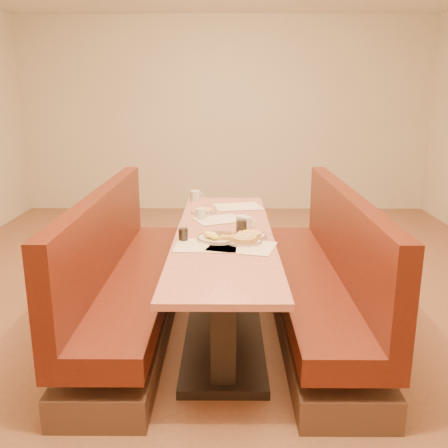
{
  "coord_description": "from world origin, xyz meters",
  "views": [
    {
      "loc": [
        0.02,
        -3.48,
        1.75
      ],
      "look_at": [
        0.0,
        -0.12,
        0.85
      ],
      "focal_mm": 40.0,
      "sensor_mm": 36.0,
      "label": 1
    }
  ],
  "objects_px": {
    "diner_table": "(224,281)",
    "booth_left": "(126,283)",
    "coffee_mug_c": "(247,222)",
    "soda_tumbler_mid": "(241,227)",
    "coffee_mug_b": "(201,214)",
    "eggs_plate": "(218,237)",
    "soda_tumbler_near": "(183,235)",
    "coffee_mug_a": "(242,221)",
    "pancake_plate": "(244,240)",
    "booth_right": "(322,283)",
    "coffee_mug_d": "(195,196)"
  },
  "relations": [
    {
      "from": "booth_right",
      "to": "coffee_mug_c",
      "type": "height_order",
      "value": "booth_right"
    },
    {
      "from": "coffee_mug_d",
      "to": "soda_tumbler_mid",
      "type": "bearing_deg",
      "value": -70.34
    },
    {
      "from": "coffee_mug_c",
      "to": "soda_tumbler_mid",
      "type": "xyz_separation_m",
      "value": [
        -0.05,
        -0.17,
        0.01
      ]
    },
    {
      "from": "pancake_plate",
      "to": "coffee_mug_b",
      "type": "xyz_separation_m",
      "value": [
        -0.32,
        0.67,
        0.02
      ]
    },
    {
      "from": "pancake_plate",
      "to": "soda_tumbler_mid",
      "type": "bearing_deg",
      "value": 93.54
    },
    {
      "from": "pancake_plate",
      "to": "coffee_mug_d",
      "type": "xyz_separation_m",
      "value": [
        -0.41,
        1.34,
        0.03
      ]
    },
    {
      "from": "coffee_mug_b",
      "to": "coffee_mug_d",
      "type": "xyz_separation_m",
      "value": [
        -0.09,
        0.67,
        0.01
      ]
    },
    {
      "from": "pancake_plate",
      "to": "coffee_mug_a",
      "type": "bearing_deg",
      "value": 90.51
    },
    {
      "from": "coffee_mug_b",
      "to": "eggs_plate",
      "type": "bearing_deg",
      "value": -91.66
    },
    {
      "from": "booth_left",
      "to": "coffee_mug_d",
      "type": "relative_size",
      "value": 19.37
    },
    {
      "from": "coffee_mug_b",
      "to": "pancake_plate",
      "type": "bearing_deg",
      "value": -79.31
    },
    {
      "from": "pancake_plate",
      "to": "coffee_mug_c",
      "type": "height_order",
      "value": "coffee_mug_c"
    },
    {
      "from": "booth_right",
      "to": "soda_tumbler_mid",
      "type": "height_order",
      "value": "booth_right"
    },
    {
      "from": "coffee_mug_b",
      "to": "coffee_mug_c",
      "type": "height_order",
      "value": "coffee_mug_c"
    },
    {
      "from": "booth_left",
      "to": "coffee_mug_a",
      "type": "distance_m",
      "value": 0.98
    },
    {
      "from": "diner_table",
      "to": "soda_tumbler_near",
      "type": "distance_m",
      "value": 0.54
    },
    {
      "from": "coffee_mug_b",
      "to": "soda_tumbler_mid",
      "type": "xyz_separation_m",
      "value": [
        0.31,
        -0.46,
        0.01
      ]
    },
    {
      "from": "coffee_mug_b",
      "to": "booth_right",
      "type": "bearing_deg",
      "value": -40.18
    },
    {
      "from": "booth_left",
      "to": "coffee_mug_d",
      "type": "xyz_separation_m",
      "value": [
        0.46,
        1.1,
        0.44
      ]
    },
    {
      "from": "soda_tumbler_mid",
      "to": "booth_left",
      "type": "bearing_deg",
      "value": 178.4
    },
    {
      "from": "diner_table",
      "to": "coffee_mug_a",
      "type": "bearing_deg",
      "value": 51.9
    },
    {
      "from": "eggs_plate",
      "to": "coffee_mug_a",
      "type": "height_order",
      "value": "coffee_mug_a"
    },
    {
      "from": "booth_right",
      "to": "coffee_mug_b",
      "type": "height_order",
      "value": "booth_right"
    },
    {
      "from": "diner_table",
      "to": "booth_right",
      "type": "xyz_separation_m",
      "value": [
        0.73,
        0.0,
        -0.01
      ]
    },
    {
      "from": "coffee_mug_a",
      "to": "coffee_mug_b",
      "type": "xyz_separation_m",
      "value": [
        -0.32,
        0.26,
        -0.0
      ]
    },
    {
      "from": "eggs_plate",
      "to": "coffee_mug_b",
      "type": "relative_size",
      "value": 2.92
    },
    {
      "from": "coffee_mug_a",
      "to": "coffee_mug_d",
      "type": "bearing_deg",
      "value": 128.97
    },
    {
      "from": "booth_left",
      "to": "pancake_plate",
      "type": "height_order",
      "value": "booth_left"
    },
    {
      "from": "eggs_plate",
      "to": "soda_tumbler_near",
      "type": "xyz_separation_m",
      "value": [
        -0.24,
        -0.02,
        0.03
      ]
    },
    {
      "from": "booth_right",
      "to": "soda_tumbler_near",
      "type": "xyz_separation_m",
      "value": [
        -1.01,
        -0.19,
        0.43
      ]
    },
    {
      "from": "booth_left",
      "to": "coffee_mug_a",
      "type": "xyz_separation_m",
      "value": [
        0.87,
        0.17,
        0.43
      ]
    },
    {
      "from": "coffee_mug_b",
      "to": "soda_tumbler_mid",
      "type": "bearing_deg",
      "value": -70.7
    },
    {
      "from": "diner_table",
      "to": "coffee_mug_c",
      "type": "distance_m",
      "value": 0.48
    },
    {
      "from": "booth_right",
      "to": "diner_table",
      "type": "bearing_deg",
      "value": 180.0
    },
    {
      "from": "eggs_plate",
      "to": "soda_tumbler_near",
      "type": "relative_size",
      "value": 3.46
    },
    {
      "from": "coffee_mug_b",
      "to": "soda_tumbler_mid",
      "type": "relative_size",
      "value": 0.99
    },
    {
      "from": "diner_table",
      "to": "coffee_mug_d",
      "type": "distance_m",
      "value": 1.21
    },
    {
      "from": "booth_left",
      "to": "soda_tumbler_mid",
      "type": "relative_size",
      "value": 23.57
    },
    {
      "from": "booth_right",
      "to": "coffee_mug_d",
      "type": "relative_size",
      "value": 19.37
    },
    {
      "from": "coffee_mug_b",
      "to": "coffee_mug_d",
      "type": "bearing_deg",
      "value": 82.67
    },
    {
      "from": "booth_right",
      "to": "coffee_mug_a",
      "type": "distance_m",
      "value": 0.76
    },
    {
      "from": "coffee_mug_a",
      "to": "coffee_mug_d",
      "type": "height_order",
      "value": "coffee_mug_d"
    },
    {
      "from": "coffee_mug_d",
      "to": "pancake_plate",
      "type": "bearing_deg",
      "value": -72.82
    },
    {
      "from": "coffee_mug_b",
      "to": "coffee_mug_d",
      "type": "distance_m",
      "value": 0.67
    },
    {
      "from": "soda_tumbler_near",
      "to": "coffee_mug_a",
      "type": "bearing_deg",
      "value": 40.94
    },
    {
      "from": "diner_table",
      "to": "booth_left",
      "type": "distance_m",
      "value": 0.73
    },
    {
      "from": "booth_left",
      "to": "coffee_mug_b",
      "type": "xyz_separation_m",
      "value": [
        0.55,
        0.43,
        0.43
      ]
    },
    {
      "from": "booth_left",
      "to": "eggs_plate",
      "type": "relative_size",
      "value": 8.19
    },
    {
      "from": "booth_right",
      "to": "soda_tumbler_mid",
      "type": "bearing_deg",
      "value": -177.75
    },
    {
      "from": "booth_left",
      "to": "pancake_plate",
      "type": "bearing_deg",
      "value": -15.56
    }
  ]
}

